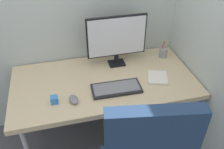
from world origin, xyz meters
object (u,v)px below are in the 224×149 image
at_px(pen_holder, 163,52).
at_px(desk_clamp_accessory, 54,100).
at_px(mouse, 74,99).
at_px(filing_cabinet, 157,106).
at_px(notebook, 158,78).
at_px(monitor, 117,38).
at_px(keyboard, 116,88).

bearing_deg(pen_holder, desk_clamp_accessory, -158.97).
height_order(mouse, desk_clamp_accessory, desk_clamp_accessory).
xyz_separation_m(filing_cabinet, notebook, (-0.08, -0.07, 0.41)).
height_order(monitor, desk_clamp_accessory, monitor).
relative_size(monitor, mouse, 4.85).
height_order(mouse, pen_holder, pen_holder).
distance_m(keyboard, mouse, 0.34).
relative_size(monitor, desk_clamp_accessory, 9.40).
height_order(monitor, mouse, monitor).
bearing_deg(mouse, monitor, 31.13).
relative_size(filing_cabinet, keyboard, 1.56).
bearing_deg(monitor, desk_clamp_accessory, -145.63).
xyz_separation_m(monitor, pen_holder, (0.45, 0.00, -0.21)).
bearing_deg(desk_clamp_accessory, filing_cabinet, 9.89).
xyz_separation_m(keyboard, notebook, (0.37, 0.06, -0.00)).
bearing_deg(pen_holder, keyboard, -146.58).
relative_size(keyboard, mouse, 3.69).
bearing_deg(notebook, desk_clamp_accessory, -155.48).
bearing_deg(mouse, filing_cabinet, 0.69).
distance_m(keyboard, desk_clamp_accessory, 0.48).
distance_m(monitor, notebook, 0.48).
bearing_deg(filing_cabinet, monitor, 146.44).
bearing_deg(notebook, mouse, -152.77).
xyz_separation_m(pen_holder, notebook, (-0.18, -0.31, -0.04)).
relative_size(mouse, pen_holder, 0.60).
height_order(keyboard, desk_clamp_accessory, desk_clamp_accessory).
bearing_deg(keyboard, filing_cabinet, 16.05).
relative_size(pen_holder, desk_clamp_accessory, 3.21).
height_order(monitor, pen_holder, monitor).
bearing_deg(desk_clamp_accessory, notebook, 5.98).
distance_m(monitor, keyboard, 0.45).
height_order(filing_cabinet, notebook, notebook).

